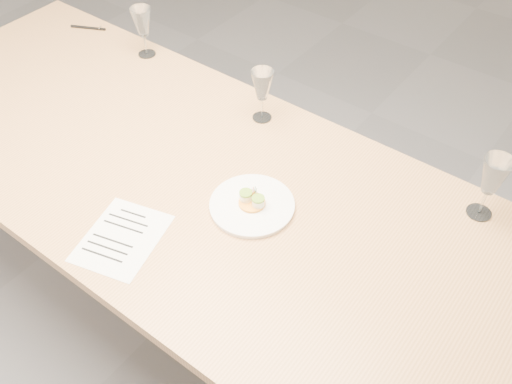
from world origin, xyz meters
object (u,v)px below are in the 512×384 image
Objects in this scene: recipe_sheet at (122,238)px; wine_glass_2 at (493,177)px; wine_glass_1 at (262,86)px; ballpoint_pen at (88,28)px; dinner_plate at (252,205)px; wine_glass_0 at (142,23)px; dining_table at (175,178)px.

wine_glass_2 is at bearing 27.36° from recipe_sheet.
recipe_sheet is at bearing -137.55° from wine_glass_2.
ballpoint_pen is at bearing 177.49° from wine_glass_1.
wine_glass_1 reaches higher than dinner_plate.
wine_glass_0 reaches higher than ballpoint_pen.
dining_table is 0.99m from wine_glass_2.
wine_glass_2 is (1.77, -0.02, 0.15)m from ballpoint_pen.
dinner_plate is 1.33× the size of wine_glass_1.
wine_glass_2 is (1.42, -0.03, 0.01)m from wine_glass_0.
wine_glass_1 reaches higher than recipe_sheet.
wine_glass_2 is at bearing 23.96° from dining_table.
recipe_sheet is 1.23m from ballpoint_pen.
recipe_sheet is 1.07m from wine_glass_2.
wine_glass_2 is at bearing -26.94° from ballpoint_pen.
wine_glass_0 is at bearing 141.98° from dining_table.
wine_glass_2 reaches higher than dinner_plate.
wine_glass_1 is 0.80m from wine_glass_2.
dinner_plate is 0.46m from wine_glass_1.
wine_glass_1 is (0.63, -0.05, -0.01)m from wine_glass_0.
dining_table is 0.34m from dinner_plate.
dinner_plate is 0.83× the size of recipe_sheet.
dinner_plate is at bearing -0.03° from dining_table.
recipe_sheet is at bearing -124.91° from dinner_plate.
recipe_sheet is (-0.23, -0.32, -0.01)m from dinner_plate.
wine_glass_2 reaches higher than wine_glass_1.
wine_glass_0 is at bearing 115.47° from recipe_sheet.
wine_glass_0 is 0.63m from wine_glass_1.
recipe_sheet is 1.44× the size of wine_glass_2.
ballpoint_pen is at bearing 179.42° from wine_glass_2.
ballpoint_pen is 1.78m from wine_glass_2.
wine_glass_0 is (-0.86, 0.42, 0.13)m from dinner_plate.
wine_glass_0 is at bearing 175.38° from wine_glass_1.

